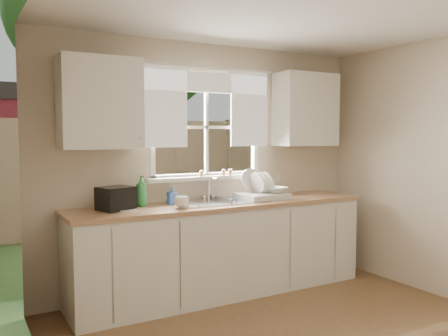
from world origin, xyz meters
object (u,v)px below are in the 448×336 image
dish_rack (261,193)px  black_appliance (116,198)px  soap_bottle_a (141,191)px  cup (182,202)px

dish_rack → black_appliance: (-1.51, 0.06, 0.04)m
soap_bottle_a → black_appliance: size_ratio=1.02×
cup → dish_rack: bearing=11.3°
soap_bottle_a → black_appliance: bearing=-176.3°
dish_rack → black_appliance: 1.51m
soap_bottle_a → cup: size_ratio=2.18×
cup → black_appliance: black_appliance is taller
soap_bottle_a → cup: bearing=-61.0°
soap_bottle_a → black_appliance: soap_bottle_a is taller
cup → black_appliance: (-0.55, 0.18, 0.05)m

